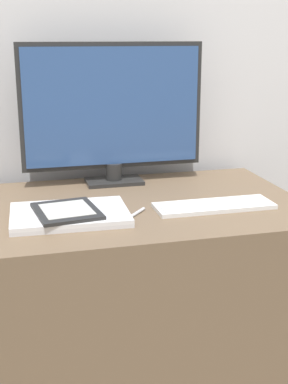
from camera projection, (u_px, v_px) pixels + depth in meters
The scene contains 7 objects.
wall_back at pixel (86, 36), 1.77m from camera, with size 3.60×0.05×2.40m.
desk at pixel (114, 318), 1.64m from camera, with size 1.11×0.63×0.73m.
monitor at pixel (113, 112), 1.70m from camera, with size 0.59×0.11×0.45m.
keyboard at pixel (214, 206), 1.51m from camera, with size 0.34×0.11×0.01m.
laptop at pixel (70, 215), 1.42m from camera, with size 0.32×0.23×0.02m.
ereader at pixel (67, 211), 1.40m from camera, with size 0.18×0.21×0.01m.
pen at pixel (133, 216), 1.43m from camera, with size 0.09×0.11×0.01m.
Camera 1 is at (-0.27, -1.26, 1.20)m, focal length 50.00 mm.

